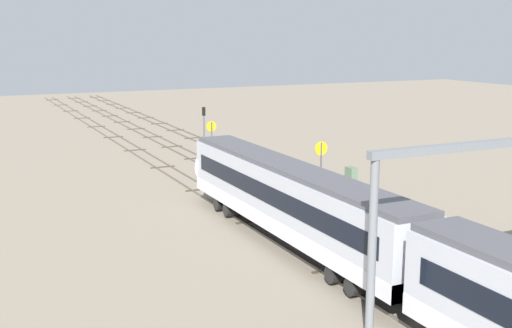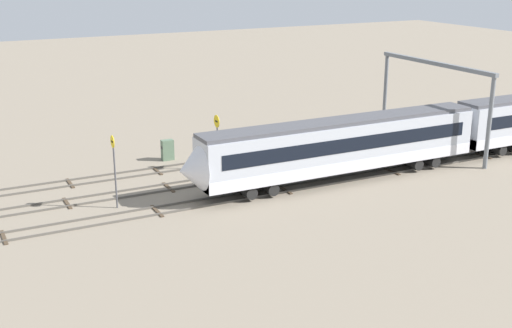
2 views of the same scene
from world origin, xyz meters
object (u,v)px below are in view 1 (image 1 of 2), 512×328
at_px(overhead_gantry, 502,187).
at_px(speed_sign_near_foreground, 212,143).
at_px(speed_sign_mid_trackside, 321,162).
at_px(signal_light_trackside_approach, 204,123).
at_px(relay_cabinet, 351,178).

xyz_separation_m(overhead_gantry, speed_sign_near_foreground, (30.12, 2.06, -2.49)).
bearing_deg(speed_sign_near_foreground, speed_sign_mid_trackside, -153.84).
distance_m(signal_light_trackside_approach, relay_cabinet, 21.34).
height_order(speed_sign_near_foreground, signal_light_trackside_approach, speed_sign_near_foreground).
bearing_deg(overhead_gantry, signal_light_trackside_approach, -3.10).
xyz_separation_m(overhead_gantry, relay_cabinet, (22.95, -7.41, -4.98)).
distance_m(speed_sign_mid_trackside, signal_light_trackside_approach, 23.36).
bearing_deg(speed_sign_near_foreground, signal_light_trackside_approach, -18.19).
bearing_deg(speed_sign_near_foreground, relay_cabinet, -127.17).
xyz_separation_m(signal_light_trackside_approach, relay_cabinet, (-20.60, -5.05, -2.30)).
distance_m(speed_sign_mid_trackside, relay_cabinet, 5.81).
xyz_separation_m(speed_sign_mid_trackside, signal_light_trackside_approach, (23.35, 0.46, 0.05)).
distance_m(overhead_gantry, relay_cabinet, 24.62).
height_order(overhead_gantry, relay_cabinet, overhead_gantry).
distance_m(speed_sign_near_foreground, relay_cabinet, 12.14).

